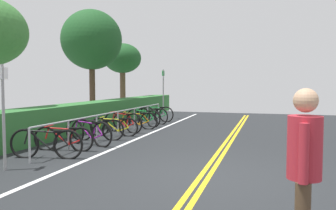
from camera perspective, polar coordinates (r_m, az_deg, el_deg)
ground_plane at (r=6.66m, az=6.23°, el=-11.96°), size 28.71×11.19×0.05m
centre_line_yellow_inner at (r=6.64m, az=6.92°, el=-11.77°), size 25.84×0.10×0.00m
centre_line_yellow_outer at (r=6.67m, az=5.54°, el=-11.69°), size 25.84×0.10×0.00m
bike_lane_stripe_white at (r=7.67m, az=-15.61°, el=-9.77°), size 25.84×0.12×0.00m
bike_rack at (r=12.00m, az=-8.41°, el=-1.91°), size 9.24×0.05×0.81m
bicycle_0 at (r=8.51m, az=-19.75°, el=-6.14°), size 0.50×1.77×0.75m
bicycle_1 at (r=9.34m, az=-17.14°, el=-5.42°), size 0.46×1.66×0.69m
bicycle_2 at (r=10.00m, az=-13.25°, el=-4.56°), size 0.62×1.77×0.76m
bicycle_3 at (r=10.77m, az=-11.73°, el=-4.08°), size 0.58×1.61×0.72m
bicycle_4 at (r=11.53m, az=-9.04°, el=-3.64°), size 0.48×1.63×0.68m
bicycle_5 at (r=12.40m, az=-7.59°, el=-2.90°), size 0.57×1.69×0.77m
bicycle_6 at (r=13.16m, az=-5.51°, el=-2.64°), size 0.57×1.70×0.71m
bicycle_7 at (r=14.12m, az=-4.18°, el=-2.15°), size 0.66×1.70×0.74m
bicycle_8 at (r=14.96m, az=-2.70°, el=-1.80°), size 0.60×1.63×0.75m
bicycle_9 at (r=15.87m, az=-1.94°, el=-1.48°), size 0.46×1.74×0.76m
pedestrian at (r=3.52m, az=21.88°, el=-9.24°), size 0.49×0.32×1.72m
sign_post_near at (r=7.59m, az=-25.92°, el=-0.24°), size 0.36×0.09×2.15m
sign_post_far at (r=16.73m, az=-0.80°, el=2.59°), size 0.36×0.06×2.45m
hedge_backdrop at (r=14.12m, az=-12.22°, el=-1.55°), size 18.19×1.03×1.02m
tree_far_right at (r=17.14m, az=-12.69°, el=10.57°), size 2.92×2.92×5.33m
tree_extra at (r=21.23m, az=-7.64°, el=7.62°), size 2.29×2.29×4.23m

